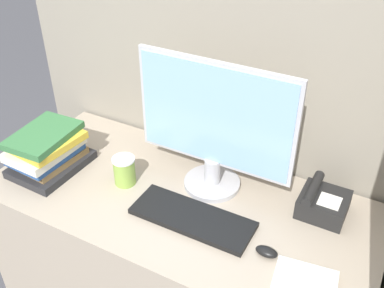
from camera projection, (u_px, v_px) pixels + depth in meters
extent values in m
cube|color=gray|center=(222.00, 134.00, 1.92)|extent=(1.87, 0.04, 1.66)
cube|color=tan|center=(181.00, 266.00, 1.91)|extent=(1.47, 0.68, 0.76)
cylinder|color=#B7B7BC|center=(212.00, 183.00, 1.75)|extent=(0.22, 0.22, 0.02)
cylinder|color=#B7B7BC|center=(212.00, 171.00, 1.72)|extent=(0.06, 0.06, 0.10)
cube|color=#B7B7BC|center=(215.00, 115.00, 1.58)|extent=(0.61, 0.02, 0.41)
cube|color=#8CB7E5|center=(214.00, 116.00, 1.58)|extent=(0.58, 0.01, 0.38)
cube|color=black|center=(192.00, 218.00, 1.59)|extent=(0.44, 0.16, 0.02)
ellipsoid|color=black|center=(267.00, 252.00, 1.45)|extent=(0.08, 0.04, 0.03)
cylinder|color=#8CB247|center=(125.00, 171.00, 1.74)|extent=(0.08, 0.08, 0.11)
cylinder|color=white|center=(123.00, 159.00, 1.71)|extent=(0.09, 0.09, 0.01)
cube|color=#262628|center=(51.00, 164.00, 1.84)|extent=(0.24, 0.31, 0.03)
cube|color=olive|center=(51.00, 158.00, 1.83)|extent=(0.20, 0.26, 0.03)
cube|color=#264C8C|center=(45.00, 154.00, 1.80)|extent=(0.21, 0.27, 0.03)
cube|color=silver|center=(45.00, 148.00, 1.78)|extent=(0.20, 0.29, 0.04)
cube|color=gold|center=(47.00, 141.00, 1.76)|extent=(0.23, 0.27, 0.03)
cube|color=#38723F|center=(43.00, 135.00, 1.75)|extent=(0.21, 0.28, 0.03)
cube|color=black|center=(323.00, 204.00, 1.61)|extent=(0.17, 0.16, 0.08)
cube|color=white|center=(330.00, 201.00, 1.56)|extent=(0.07, 0.07, 0.00)
cylinder|color=black|center=(313.00, 188.00, 1.59)|extent=(0.04, 0.18, 0.04)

